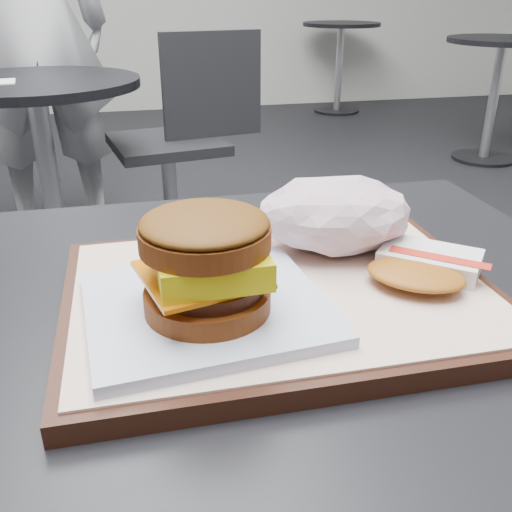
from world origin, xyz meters
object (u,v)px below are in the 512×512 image
(hash_brown, at_px, (424,266))
(neighbor_chair, at_px, (183,130))
(crumpled_wrapper, at_px, (336,214))
(patron, at_px, (29,22))
(breakfast_sandwich, at_px, (207,274))
(customer_table, at_px, (217,465))
(serving_tray, at_px, (281,296))
(neighbor_table, at_px, (43,138))

(hash_brown, height_order, neighbor_chair, neighbor_chair)
(crumpled_wrapper, xyz_separation_m, patron, (-0.55, 2.18, 0.07))
(breakfast_sandwich, height_order, patron, patron)
(breakfast_sandwich, relative_size, hash_brown, 1.52)
(breakfast_sandwich, xyz_separation_m, crumpled_wrapper, (0.15, 0.11, -0.00))
(patron, bearing_deg, hash_brown, 98.49)
(customer_table, xyz_separation_m, crumpled_wrapper, (0.14, 0.07, 0.24))
(serving_tray, height_order, patron, patron)
(hash_brown, bearing_deg, neighbor_table, 108.11)
(serving_tray, xyz_separation_m, patron, (-0.48, 2.25, 0.12))
(serving_tray, bearing_deg, patron, 101.96)
(serving_tray, relative_size, neighbor_chair, 0.43)
(neighbor_table, distance_m, neighbor_chair, 0.54)
(customer_table, distance_m, neighbor_chair, 1.85)
(crumpled_wrapper, bearing_deg, serving_tray, -135.86)
(neighbor_table, bearing_deg, serving_tray, -76.00)
(serving_tray, distance_m, patron, 2.31)
(hash_brown, distance_m, neighbor_chair, 1.88)
(customer_table, distance_m, serving_tray, 0.21)
(customer_table, distance_m, hash_brown, 0.29)
(customer_table, relative_size, crumpled_wrapper, 5.13)
(hash_brown, xyz_separation_m, patron, (-0.61, 2.26, 0.10))
(serving_tray, xyz_separation_m, neighbor_chair, (0.09, 1.84, -0.27))
(breakfast_sandwich, relative_size, neighbor_chair, 0.23)
(crumpled_wrapper, distance_m, neighbor_chair, 1.80)
(crumpled_wrapper, height_order, neighbor_table, crumpled_wrapper)
(breakfast_sandwich, height_order, crumpled_wrapper, breakfast_sandwich)
(customer_table, bearing_deg, breakfast_sandwich, -100.32)
(hash_brown, height_order, crumpled_wrapper, crumpled_wrapper)
(breakfast_sandwich, xyz_separation_m, neighbor_table, (-0.34, 1.69, -0.28))
(serving_tray, xyz_separation_m, breakfast_sandwich, (-0.07, -0.04, 0.05))
(serving_tray, relative_size, neighbor_table, 0.51)
(neighbor_chair, bearing_deg, serving_tray, -92.92)
(hash_brown, distance_m, neighbor_table, 1.77)
(hash_brown, height_order, patron, patron)
(serving_tray, bearing_deg, neighbor_table, 104.00)
(customer_table, bearing_deg, patron, 100.44)
(customer_table, distance_m, neighbor_table, 1.69)
(crumpled_wrapper, xyz_separation_m, neighbor_table, (-0.49, 1.58, -0.27))
(breakfast_sandwich, height_order, hash_brown, breakfast_sandwich)
(breakfast_sandwich, relative_size, patron, 0.11)
(neighbor_chair, bearing_deg, hash_brown, -88.83)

